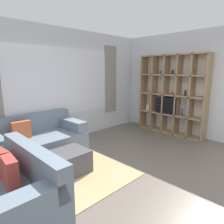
# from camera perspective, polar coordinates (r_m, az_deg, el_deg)

# --- Properties ---
(ground_plane) EXTENTS (16.00, 16.00, 0.00)m
(ground_plane) POSITION_cam_1_polar(r_m,az_deg,el_deg) (3.38, 15.12, -19.28)
(ground_plane) COLOR #665B51
(wall_back) EXTENTS (6.33, 0.11, 2.70)m
(wall_back) POSITION_cam_1_polar(r_m,az_deg,el_deg) (4.99, -14.00, 7.28)
(wall_back) COLOR silver
(wall_back) RESTS_ON ground_plane
(wall_right) EXTENTS (0.07, 4.05, 2.70)m
(wall_right) POSITION_cam_1_polar(r_m,az_deg,el_deg) (5.89, 16.67, 7.72)
(wall_right) COLOR silver
(wall_right) RESTS_ON ground_plane
(area_rug) EXTENTS (2.60, 1.93, 0.01)m
(area_rug) POSITION_cam_1_polar(r_m,az_deg,el_deg) (3.50, -18.42, -18.29)
(area_rug) COLOR tan
(area_rug) RESTS_ON ground_plane
(shelving_unit) EXTENTS (0.34, 1.89, 2.13)m
(shelving_unit) POSITION_cam_1_polar(r_m,az_deg,el_deg) (5.70, 16.74, 4.62)
(shelving_unit) COLOR silver
(shelving_unit) RESTS_ON ground_plane
(couch_main) EXTENTS (1.81, 0.95, 0.83)m
(couch_main) POSITION_cam_1_polar(r_m,az_deg,el_deg) (4.33, -20.61, -8.07)
(couch_main) COLOR slate
(couch_main) RESTS_ON ground_plane
(couch_side) EXTENTS (0.95, 1.50, 0.83)m
(couch_side) POSITION_cam_1_polar(r_m,az_deg,el_deg) (2.76, -27.94, -20.35)
(couch_side) COLOR slate
(couch_side) RESTS_ON ground_plane
(ottoman) EXTENTS (0.62, 0.55, 0.39)m
(ottoman) POSITION_cam_1_polar(r_m,az_deg,el_deg) (3.58, -12.23, -13.78)
(ottoman) COLOR #47474C
(ottoman) RESTS_ON ground_plane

